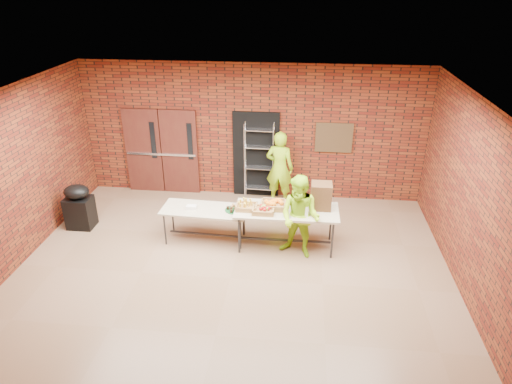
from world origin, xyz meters
TOP-DOWN VIEW (x-y plane):
  - room at (0.00, 0.00)m, footprint 8.08×7.08m
  - double_doors at (-2.20, 3.44)m, footprint 1.78×0.12m
  - dark_doorway at (0.10, 3.46)m, footprint 1.10×0.06m
  - bronze_plaque at (1.90, 3.45)m, footprint 0.85×0.04m
  - wire_rack at (0.19, 3.32)m, footprint 0.70×0.25m
  - table_left at (-0.71, 1.28)m, footprint 1.75×0.80m
  - table_right at (0.94, 1.19)m, footprint 2.01×0.85m
  - basket_bananas at (0.16, 1.13)m, footprint 0.40×0.31m
  - basket_oranges at (0.67, 1.24)m, footprint 0.49×0.38m
  - basket_apples at (0.50, 1.02)m, footprint 0.41×0.32m
  - muffin_tray at (-0.10, 1.28)m, footprint 0.37×0.37m
  - napkin_box at (-0.97, 1.26)m, footprint 0.20×0.13m
  - coffee_dispenser at (1.59, 1.33)m, footprint 0.39×0.35m
  - cup_stack_front at (1.18, 1.06)m, footprint 0.09×0.09m
  - cup_stack_mid at (1.31, 0.95)m, footprint 0.07×0.07m
  - cup_stack_back at (1.16, 1.23)m, footprint 0.08×0.08m
  - covered_grill at (-3.48, 1.50)m, footprint 0.54×0.45m
  - volunteer_woman at (0.69, 3.10)m, footprint 0.72×0.54m
  - volunteer_man at (1.20, 0.91)m, footprint 0.98×0.89m

SIDE VIEW (x-z plane):
  - covered_grill at x=-3.48m, z-range 0.00..0.98m
  - table_left at x=-0.71m, z-range 0.29..1.00m
  - napkin_box at x=-0.97m, z-range 0.70..0.77m
  - muffin_tray at x=-0.10m, z-range 0.70..0.79m
  - table_right at x=0.94m, z-range 0.34..1.17m
  - volunteer_man at x=1.20m, z-range 0.00..1.65m
  - basket_bananas at x=0.16m, z-range 0.82..0.94m
  - basket_apples at x=0.50m, z-range 0.82..0.95m
  - volunteer_woman at x=0.69m, z-range 0.00..1.77m
  - basket_oranges at x=0.67m, z-range 0.82..0.97m
  - cup_stack_mid at x=1.31m, z-range 0.83..1.04m
  - wire_rack at x=0.19m, z-range 0.00..1.88m
  - cup_stack_back at x=1.16m, z-range 0.83..1.06m
  - cup_stack_front at x=1.18m, z-range 0.83..1.09m
  - dark_doorway at x=0.10m, z-range 0.00..2.10m
  - double_doors at x=-2.20m, z-range 0.00..2.10m
  - coffee_dispenser at x=1.59m, z-range 0.83..1.34m
  - bronze_plaque at x=1.90m, z-range 1.20..1.90m
  - room at x=0.00m, z-range -0.04..3.24m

